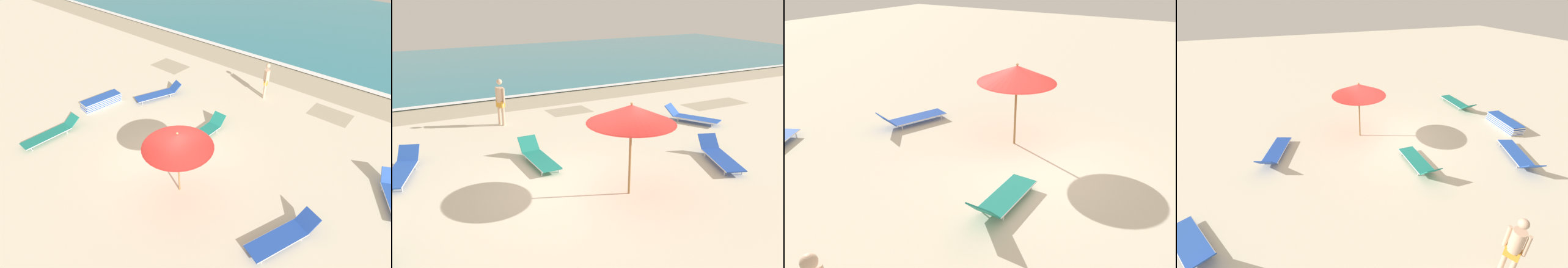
% 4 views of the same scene
% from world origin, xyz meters
% --- Properties ---
extents(ground_plane, '(60.00, 60.00, 0.16)m').
position_xyz_m(ground_plane, '(0.00, 0.01, -0.08)').
color(ground_plane, beige).
extents(beach_umbrella, '(2.18, 2.18, 2.38)m').
position_xyz_m(beach_umbrella, '(0.82, -0.63, 2.07)').
color(beach_umbrella, '#9E7547').
rests_on(beach_umbrella, ground_plane).
extents(lounger_stack, '(0.81, 1.95, 0.41)m').
position_xyz_m(lounger_stack, '(-5.65, 0.90, 0.21)').
color(lounger_stack, blue).
rests_on(lounger_stack, ground_plane).
extents(sun_lounger_under_umbrella, '(0.63, 2.07, 0.57)m').
position_xyz_m(sun_lounger_under_umbrella, '(-0.45, 2.28, 0.22)').
color(sun_lounger_under_umbrella, '#1E8475').
rests_on(sun_lounger_under_umbrella, ground_plane).
extents(sun_lounger_beside_umbrella, '(1.53, 2.15, 0.57)m').
position_xyz_m(sun_lounger_beside_umbrella, '(6.37, 3.45, 0.22)').
color(sun_lounger_beside_umbrella, blue).
rests_on(sun_lounger_beside_umbrella, ground_plane).
extents(sun_lounger_near_water_left, '(1.35, 2.31, 0.55)m').
position_xyz_m(sun_lounger_near_water_left, '(4.33, -0.16, 0.21)').
color(sun_lounger_near_water_left, blue).
rests_on(sun_lounger_near_water_left, ground_plane).
extents(sun_lounger_near_water_right, '(1.36, 2.36, 0.55)m').
position_xyz_m(sun_lounger_near_water_right, '(-4.13, 3.17, 0.21)').
color(sun_lounger_near_water_right, blue).
rests_on(sun_lounger_near_water_right, ground_plane).
extents(sun_lounger_mid_beach_solo, '(0.66, 2.36, 0.51)m').
position_xyz_m(sun_lounger_mid_beach_solo, '(-5.10, -1.91, 0.21)').
color(sun_lounger_mid_beach_solo, '#1E8475').
rests_on(sun_lounger_mid_beach_solo, ground_plane).
extents(beachgoer_wading_adult, '(0.30, 0.41, 1.76)m').
position_xyz_m(beachgoer_wading_adult, '(-0.22, 6.54, 1.00)').
color(beachgoer_wading_adult, beige).
rests_on(beachgoer_wading_adult, ground_plane).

